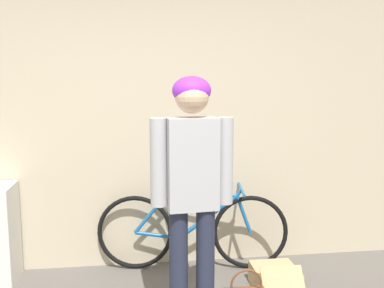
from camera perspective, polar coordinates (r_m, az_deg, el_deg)
name	(u,v)px	position (r m, az deg, el deg)	size (l,w,h in m)	color
wall_back	(144,130)	(4.21, -6.11, 1.83)	(8.00, 0.07, 2.60)	beige
person	(192,177)	(3.15, 0.00, -4.18)	(0.58, 0.26, 1.80)	#23283D
bicycle	(193,230)	(4.25, 0.07, -10.85)	(1.77, 0.46, 0.78)	black
cardboard_box	(275,278)	(4.04, 10.50, -16.42)	(0.36, 0.45, 0.26)	tan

